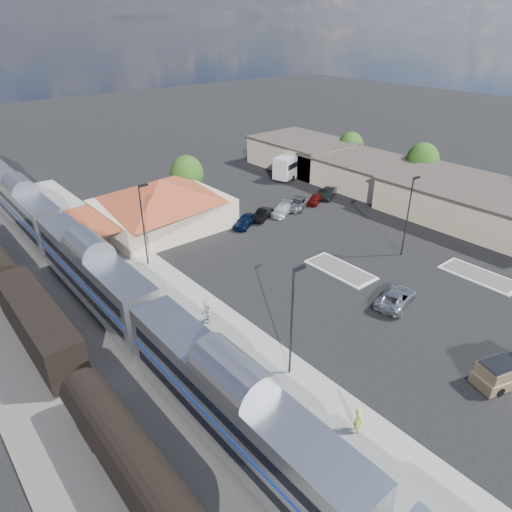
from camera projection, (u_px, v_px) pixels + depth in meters
ground at (329, 291)px, 44.35m from camera, size 280.00×280.00×0.00m
railbed at (86, 337)px, 37.85m from camera, size 16.00×100.00×0.12m
platform at (191, 308)px, 41.58m from camera, size 5.50×92.00×0.18m
passenger_train at (93, 275)px, 41.36m from camera, size 3.00×104.00×5.55m
freight_cars at (39, 326)px, 36.15m from camera, size 2.80×46.00×4.00m
station_depot at (161, 203)px, 56.65m from camera, size 18.35×12.24×6.20m
buildings_east at (384, 177)px, 68.91m from camera, size 14.40×51.40×4.80m
traffic_island_south at (340, 269)px, 47.94m from camera, size 3.30×7.50×0.21m
traffic_island_north at (479, 276)px, 46.80m from camera, size 3.30×7.50×0.21m
lamp_plat_s at (293, 314)px, 31.61m from camera, size 1.08×0.25×9.00m
lamp_plat_n at (143, 219)px, 46.58m from camera, size 1.08×0.25×9.00m
lamp_lot at (409, 210)px, 48.75m from camera, size 1.08×0.25×9.00m
tree_east_b at (422, 160)px, 69.86m from camera, size 4.94×4.94×6.96m
tree_east_c at (351, 146)px, 79.60m from camera, size 4.41×4.41×6.21m
tree_depot at (187, 173)px, 64.61m from camera, size 4.71×4.71×6.63m
pickup_truck at (510, 371)px, 32.96m from camera, size 5.88×3.61×1.91m
suv at (396, 297)px, 41.99m from camera, size 5.89×3.73×1.52m
coach_bus at (297, 161)px, 76.70m from camera, size 12.17×6.02×3.83m
person_a at (358, 420)px, 28.68m from camera, size 0.67×0.82×1.93m
person_b at (206, 313)px, 39.02m from camera, size 1.04×1.15×1.92m
parked_car_a at (245, 221)px, 57.74m from camera, size 4.70×3.49×1.49m
parked_car_b at (262, 215)px, 59.79m from camera, size 4.43×3.10×1.38m
parked_car_c at (282, 210)px, 61.41m from camera, size 5.01×3.84×1.35m
parked_car_d at (297, 203)px, 63.41m from camera, size 5.62×4.42×1.42m
parked_car_e at (315, 199)px, 65.06m from camera, size 4.02×2.94×1.27m
parked_car_f at (329, 193)px, 67.04m from camera, size 4.64×3.52×1.47m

